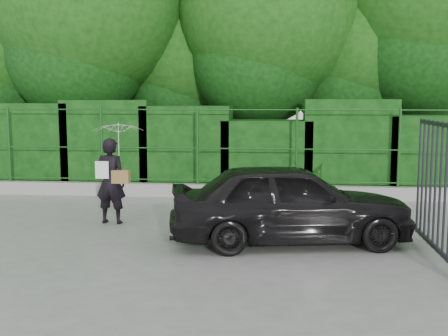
{
  "coord_description": "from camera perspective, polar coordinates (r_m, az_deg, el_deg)",
  "views": [
    {
      "loc": [
        2.3,
        -8.43,
        2.34
      ],
      "look_at": [
        1.34,
        1.3,
        1.1
      ],
      "focal_mm": 45.0,
      "sensor_mm": 36.0,
      "label": 1
    }
  ],
  "objects": [
    {
      "name": "kerb",
      "position": [
        13.32,
        -4.39,
        -2.26
      ],
      "size": [
        14.0,
        0.25,
        0.3
      ],
      "primitive_type": "cube",
      "color": "#9E9E99",
      "rests_on": "ground"
    },
    {
      "name": "woman",
      "position": [
        10.54,
        -10.93,
        1.12
      ],
      "size": [
        0.92,
        0.94,
        1.89
      ],
      "color": "black",
      "rests_on": "ground"
    },
    {
      "name": "hedge",
      "position": [
        14.2,
        -4.16,
        1.99
      ],
      "size": [
        14.2,
        1.2,
        2.29
      ],
      "color": "black",
      "rests_on": "ground"
    },
    {
      "name": "trees",
      "position": [
        16.37,
        1.57,
        15.22
      ],
      "size": [
        17.1,
        6.15,
        8.08
      ],
      "color": "black",
      "rests_on": "ground"
    },
    {
      "name": "ground",
      "position": [
        9.05,
        -9.38,
        -7.86
      ],
      "size": [
        80.0,
        80.0,
        0.0
      ],
      "primitive_type": "plane",
      "color": "gray"
    },
    {
      "name": "car",
      "position": [
        9.08,
        6.72,
        -3.5
      ],
      "size": [
        4.07,
        2.2,
        1.31
      ],
      "primitive_type": "imported",
      "rotation": [
        0.0,
        0.0,
        1.75
      ],
      "color": "black",
      "rests_on": "ground"
    },
    {
      "name": "fence",
      "position": [
        13.15,
        -3.48,
        2.24
      ],
      "size": [
        14.13,
        0.06,
        1.8
      ],
      "color": "#184A17",
      "rests_on": "kerb"
    }
  ]
}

